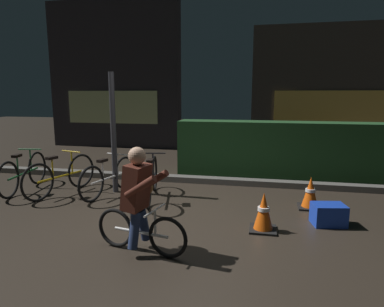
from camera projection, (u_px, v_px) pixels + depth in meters
name	position (u px, v px, depth m)	size (l,w,h in m)	color
ground_plane	(170.00, 220.00, 4.92)	(40.00, 40.00, 0.00)	#2D261E
sidewalk_curb	(199.00, 180.00, 7.02)	(12.00, 0.24, 0.12)	#56544F
hedge_row	(286.00, 150.00, 7.43)	(4.80, 0.70, 1.23)	#214723
storefront_left	(114.00, 76.00, 11.53)	(4.62, 0.54, 4.95)	#262328
storefront_right	(329.00, 89.00, 10.82)	(4.92, 0.54, 4.02)	#383330
street_post	(113.00, 134.00, 6.17)	(0.10, 0.10, 2.22)	#2D2D33
parked_bike_leftmost	(24.00, 173.00, 6.38)	(0.46, 1.66, 0.77)	black
parked_bike_left_mid	(61.00, 176.00, 6.17)	(0.53, 1.63, 0.77)	black
parked_bike_center_left	(109.00, 177.00, 6.11)	(0.48, 1.55, 0.73)	black
parked_bike_center_right	(152.00, 179.00, 5.85)	(0.49, 1.67, 0.78)	black
traffic_cone_near	(264.00, 212.00, 4.50)	(0.36, 0.36, 0.53)	black
traffic_cone_far	(310.00, 193.00, 5.40)	(0.36, 0.36, 0.52)	black
blue_crate	(329.00, 215.00, 4.72)	(0.44, 0.32, 0.30)	#193DB7
cyclist	(139.00, 200.00, 3.85)	(1.17, 0.59, 1.25)	black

